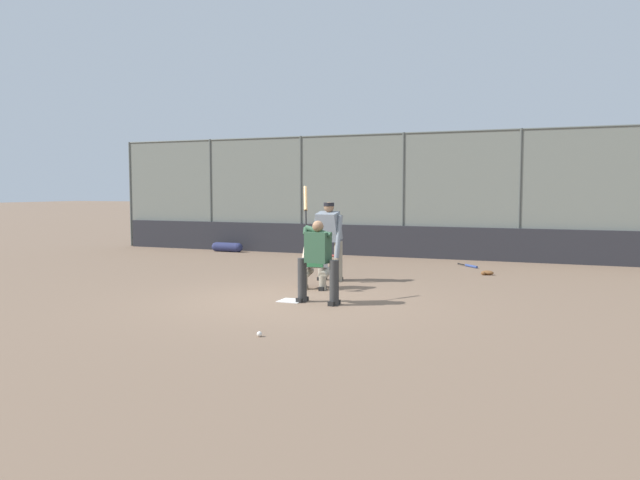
# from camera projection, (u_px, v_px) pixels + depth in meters

# --- Properties ---
(ground_plane) EXTENTS (160.00, 160.00, 0.00)m
(ground_plane) POSITION_uv_depth(u_px,v_px,m) (291.00, 301.00, 11.39)
(ground_plane) COLOR #7A604C
(home_plate_marker) EXTENTS (0.43, 0.43, 0.01)m
(home_plate_marker) POSITION_uv_depth(u_px,v_px,m) (291.00, 301.00, 11.39)
(home_plate_marker) COLOR white
(home_plate_marker) RESTS_ON ground_plane
(backstop_fence) EXTENTS (20.25, 0.08, 3.74)m
(backstop_fence) POSITION_uv_depth(u_px,v_px,m) (403.00, 192.00, 18.76)
(backstop_fence) COLOR #515651
(backstop_fence) RESTS_ON ground_plane
(padding_wall) EXTENTS (19.76, 0.18, 0.94)m
(padding_wall) POSITION_uv_depth(u_px,v_px,m) (402.00, 242.00, 18.79)
(padding_wall) COLOR #28282D
(padding_wall) RESTS_ON ground_plane
(bleachers_beyond) EXTENTS (14.12, 3.05, 1.80)m
(bleachers_beyond) POSITION_uv_depth(u_px,v_px,m) (510.00, 234.00, 20.44)
(bleachers_beyond) COLOR slate
(bleachers_beyond) RESTS_ON ground_plane
(batter_at_plate) EXTENTS (0.92, 0.75, 2.10)m
(batter_at_plate) POSITION_uv_depth(u_px,v_px,m) (318.00, 258.00, 11.09)
(batter_at_plate) COLOR #333333
(batter_at_plate) RESTS_ON ground_plane
(catcher_behind_plate) EXTENTS (0.62, 0.73, 1.16)m
(catcher_behind_plate) POSITION_uv_depth(u_px,v_px,m) (316.00, 260.00, 12.78)
(catcher_behind_plate) COLOR gray
(catcher_behind_plate) RESTS_ON ground_plane
(umpire_home) EXTENTS (0.71, 0.49, 1.76)m
(umpire_home) POSITION_uv_depth(u_px,v_px,m) (329.00, 239.00, 13.84)
(umpire_home) COLOR gray
(umpire_home) RESTS_ON ground_plane
(spare_bat_near_backstop) EXTENTS (0.90, 0.19, 0.07)m
(spare_bat_near_backstop) POSITION_uv_depth(u_px,v_px,m) (326.00, 255.00, 19.04)
(spare_bat_near_backstop) COLOR black
(spare_bat_near_backstop) RESTS_ON ground_plane
(spare_bat_by_padding) EXTENTS (0.63, 0.68, 0.07)m
(spare_bat_by_padding) POSITION_uv_depth(u_px,v_px,m) (470.00, 266.00, 16.39)
(spare_bat_by_padding) COLOR black
(spare_bat_by_padding) RESTS_ON ground_plane
(fielding_glove_on_dirt) EXTENTS (0.30, 0.22, 0.11)m
(fielding_glove_on_dirt) POSITION_uv_depth(u_px,v_px,m) (487.00, 273.00, 14.87)
(fielding_glove_on_dirt) COLOR brown
(fielding_glove_on_dirt) RESTS_ON ground_plane
(baseball_loose) EXTENTS (0.07, 0.07, 0.07)m
(baseball_loose) POSITION_uv_depth(u_px,v_px,m) (259.00, 334.00, 8.62)
(baseball_loose) COLOR white
(baseball_loose) RESTS_ON ground_plane
(equipment_bag_dugout_side) EXTENTS (1.13, 0.30, 0.30)m
(equipment_bag_dugout_side) POSITION_uv_depth(u_px,v_px,m) (227.00, 247.00, 20.47)
(equipment_bag_dugout_side) COLOR navy
(equipment_bag_dugout_side) RESTS_ON ground_plane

